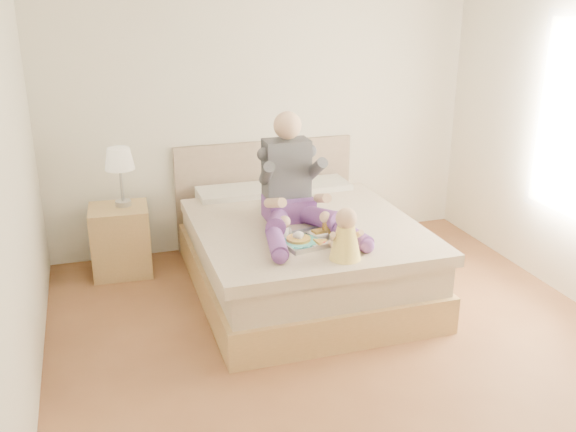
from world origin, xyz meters
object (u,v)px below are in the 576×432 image
object	(u,v)px
baby	(345,238)
tray	(309,237)
bed	(298,249)
nightstand	(121,240)
adult	(294,192)

from	to	relation	value
baby	tray	bearing A→B (deg)	116.09
bed	nightstand	size ratio (longest dim) A/B	3.64
bed	adult	world-z (taller)	adult
adult	baby	world-z (taller)	adult
nightstand	adult	bearing A→B (deg)	-30.10
nightstand	tray	size ratio (longest dim) A/B	1.16
adult	baby	bearing A→B (deg)	-79.49
baby	adult	bearing A→B (deg)	106.27
bed	baby	world-z (taller)	bed
tray	nightstand	bearing A→B (deg)	124.31
tray	baby	xyz separation A→B (m)	(0.13, -0.36, 0.12)
nightstand	tray	bearing A→B (deg)	-40.20
nightstand	baby	bearing A→B (deg)	-44.82
bed	nightstand	bearing A→B (deg)	153.96
bed	baby	distance (m)	1.01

